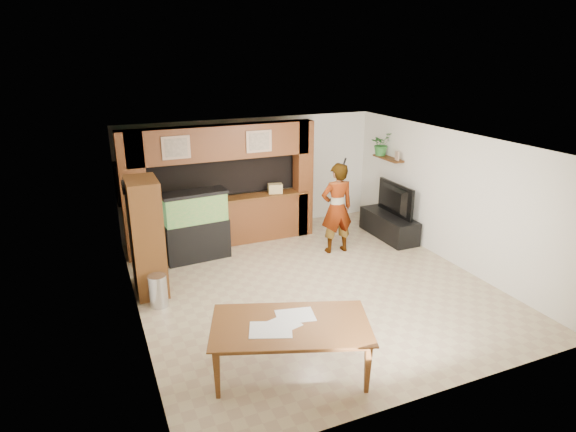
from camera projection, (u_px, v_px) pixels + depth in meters
name	position (u px, v px, depth m)	size (l,w,h in m)	color
floor	(311.00, 284.00, 8.74)	(6.50, 6.50, 0.00)	tan
ceiling	(314.00, 142.00, 7.89)	(6.50, 6.50, 0.00)	white
wall_back	(251.00, 175.00, 11.14)	(6.00, 6.00, 0.00)	silver
wall_left	(132.00, 243.00, 7.20)	(6.50, 6.50, 0.00)	silver
wall_right	(450.00, 197.00, 9.42)	(6.50, 6.50, 0.00)	silver
partition	(218.00, 185.00, 10.25)	(4.20, 0.99, 2.60)	brown
wall_clock	(124.00, 187.00, 7.89)	(0.05, 0.25, 0.25)	black
wall_shelf	(388.00, 158.00, 10.93)	(0.25, 0.90, 0.04)	brown
pantry_cabinet	(146.00, 237.00, 8.17)	(0.51, 0.83, 2.04)	brown
trash_can	(158.00, 291.00, 7.92)	(0.30, 0.30, 0.55)	#B2B2B7
aquarium	(196.00, 227.00, 9.60)	(1.28, 0.48, 1.42)	black
tv_stand	(389.00, 226.00, 10.90)	(0.58, 1.58, 0.53)	black
television	(391.00, 199.00, 10.69)	(1.24, 0.16, 0.72)	black
photo_frame	(397.00, 156.00, 10.60)	(0.03, 0.15, 0.20)	tan
potted_plant	(381.00, 144.00, 11.06)	(0.48, 0.42, 0.53)	#2D722F
person	(337.00, 208.00, 9.88)	(0.70, 0.46, 1.91)	#A28459
microphone	(345.00, 162.00, 9.43)	(0.04, 0.04, 0.17)	black
dining_table	(291.00, 350.00, 6.23)	(2.03, 1.13, 0.72)	brown
newspaper_a	(271.00, 330.00, 6.02)	(0.53, 0.39, 0.01)	silver
newspaper_b	(280.00, 325.00, 6.11)	(0.49, 0.35, 0.01)	silver
newspaper_c	(295.00, 315.00, 6.34)	(0.50, 0.36, 0.01)	silver
counter_box	(275.00, 188.00, 10.60)	(0.31, 0.20, 0.20)	tan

